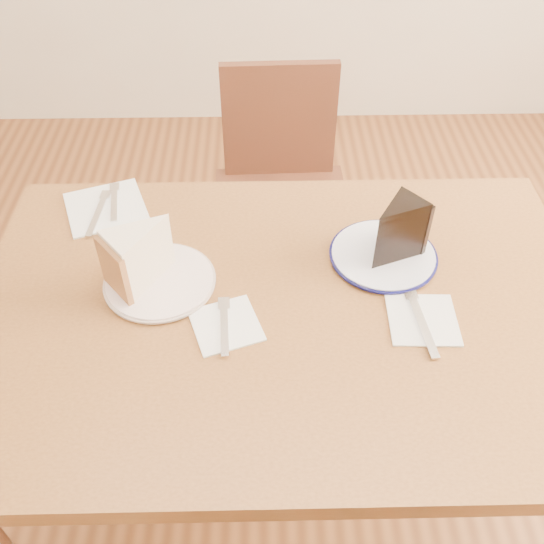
{
  "coord_description": "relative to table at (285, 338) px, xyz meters",
  "views": [
    {
      "loc": [
        -0.04,
        -0.78,
        1.61
      ],
      "look_at": [
        -0.02,
        0.04,
        0.8
      ],
      "focal_mm": 40.0,
      "sensor_mm": 36.0,
      "label": 1
    }
  ],
  "objects": [
    {
      "name": "ground",
      "position": [
        0.0,
        0.0,
        -0.65
      ],
      "size": [
        4.0,
        4.0,
        0.0
      ],
      "primitive_type": "plane",
      "color": "#4F2A15",
      "rests_on": "ground"
    },
    {
      "name": "table",
      "position": [
        0.0,
        0.0,
        0.0
      ],
      "size": [
        1.2,
        0.8,
        0.75
      ],
      "color": "#563217",
      "rests_on": "ground"
    },
    {
      "name": "chair_far",
      "position": [
        0.02,
        0.73,
        -0.19
      ],
      "size": [
        0.42,
        0.42,
        0.83
      ],
      "rotation": [
        0.0,
        0.0,
        3.17
      ],
      "color": "#381A10",
      "rests_on": "ground"
    },
    {
      "name": "plate_cream",
      "position": [
        -0.25,
        0.06,
        0.1
      ],
      "size": [
        0.21,
        0.21,
        0.01
      ],
      "primitive_type": "cylinder",
      "color": "white",
      "rests_on": "table"
    },
    {
      "name": "plate_navy",
      "position": [
        0.21,
        0.13,
        0.1
      ],
      "size": [
        0.21,
        0.21,
        0.01
      ],
      "primitive_type": "cylinder",
      "color": "white",
      "rests_on": "table"
    },
    {
      "name": "carrot_cake",
      "position": [
        -0.27,
        0.07,
        0.17
      ],
      "size": [
        0.15,
        0.15,
        0.11
      ],
      "primitive_type": null,
      "rotation": [
        0.0,
        0.0,
        -0.88
      ],
      "color": "#F5E5CA",
      "rests_on": "plate_cream"
    },
    {
      "name": "chocolate_cake",
      "position": [
        0.22,
        0.12,
        0.17
      ],
      "size": [
        0.13,
        0.13,
        0.12
      ],
      "primitive_type": null,
      "rotation": [
        0.0,
        0.0,
        2.27
      ],
      "color": "black",
      "rests_on": "plate_navy"
    },
    {
      "name": "napkin_cream",
      "position": [
        -0.11,
        -0.05,
        0.1
      ],
      "size": [
        0.15,
        0.15,
        0.0
      ],
      "primitive_type": "cube",
      "rotation": [
        0.0,
        0.0,
        0.33
      ],
      "color": "white",
      "rests_on": "table"
    },
    {
      "name": "napkin_navy",
      "position": [
        0.26,
        -0.04,
        0.1
      ],
      "size": [
        0.13,
        0.13,
        0.0
      ],
      "primitive_type": "cube",
      "rotation": [
        0.0,
        0.0,
        -0.03
      ],
      "color": "white",
      "rests_on": "table"
    },
    {
      "name": "napkin_spare",
      "position": [
        -0.4,
        0.31,
        0.1
      ],
      "size": [
        0.22,
        0.22,
        0.0
      ],
      "primitive_type": "cube",
      "rotation": [
        0.0,
        0.0,
        0.35
      ],
      "color": "white",
      "rests_on": "table"
    },
    {
      "name": "fork_cream",
      "position": [
        -0.11,
        -0.06,
        0.1
      ],
      "size": [
        0.02,
        0.14,
        0.0
      ],
      "primitive_type": "cube",
      "rotation": [
        0.0,
        0.0,
        0.05
      ],
      "color": "white",
      "rests_on": "napkin_cream"
    },
    {
      "name": "knife_navy",
      "position": [
        0.25,
        -0.05,
        0.1
      ],
      "size": [
        0.03,
        0.17,
        0.0
      ],
      "primitive_type": "cube",
      "rotation": [
        0.0,
        0.0,
        0.1
      ],
      "color": "silver",
      "rests_on": "napkin_navy"
    },
    {
      "name": "fork_spare",
      "position": [
        -0.38,
        0.32,
        0.1
      ],
      "size": [
        0.03,
        0.14,
        0.0
      ],
      "primitive_type": "cube",
      "rotation": [
        0.0,
        0.0,
        0.15
      ],
      "color": "silver",
      "rests_on": "napkin_spare"
    },
    {
      "name": "knife_spare",
      "position": [
        -0.41,
        0.28,
        0.1
      ],
      "size": [
        0.03,
        0.16,
        0.0
      ],
      "primitive_type": "cube",
      "rotation": [
        0.0,
        0.0,
        -0.07
      ],
      "color": "white",
      "rests_on": "napkin_spare"
    }
  ]
}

